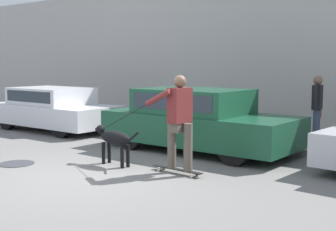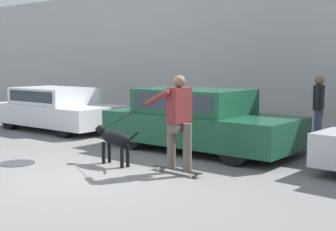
{
  "view_description": "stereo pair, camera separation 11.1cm",
  "coord_description": "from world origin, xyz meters",
  "px_view_note": "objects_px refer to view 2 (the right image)",
  "views": [
    {
      "loc": [
        6.1,
        -5.32,
        2.0
      ],
      "look_at": [
        0.42,
        1.73,
        0.95
      ],
      "focal_mm": 50.0,
      "sensor_mm": 36.0,
      "label": 1
    },
    {
      "loc": [
        6.19,
        -5.24,
        2.0
      ],
      "look_at": [
        0.42,
        1.73,
        0.95
      ],
      "focal_mm": 50.0,
      "sensor_mm": 36.0,
      "label": 2
    }
  ],
  "objects_px": {
    "parked_car_1": "(199,121)",
    "dog": "(114,139)",
    "skateboarder": "(179,118)",
    "pedestrian_with_bag": "(319,106)",
    "parked_car_0": "(57,109)"
  },
  "relations": [
    {
      "from": "parked_car_1",
      "to": "pedestrian_with_bag",
      "type": "height_order",
      "value": "pedestrian_with_bag"
    },
    {
      "from": "parked_car_0",
      "to": "dog",
      "type": "relative_size",
      "value": 3.19
    },
    {
      "from": "dog",
      "to": "pedestrian_with_bag",
      "type": "relative_size",
      "value": 0.81
    },
    {
      "from": "parked_car_1",
      "to": "skateboarder",
      "type": "relative_size",
      "value": 1.89
    },
    {
      "from": "parked_car_0",
      "to": "skateboarder",
      "type": "height_order",
      "value": "skateboarder"
    },
    {
      "from": "parked_car_1",
      "to": "dog",
      "type": "relative_size",
      "value": 3.51
    },
    {
      "from": "parked_car_0",
      "to": "skateboarder",
      "type": "relative_size",
      "value": 1.72
    },
    {
      "from": "parked_car_0",
      "to": "dog",
      "type": "height_order",
      "value": "parked_car_0"
    },
    {
      "from": "parked_car_1",
      "to": "skateboarder",
      "type": "bearing_deg",
      "value": -63.85
    },
    {
      "from": "dog",
      "to": "pedestrian_with_bag",
      "type": "height_order",
      "value": "pedestrian_with_bag"
    },
    {
      "from": "parked_car_0",
      "to": "parked_car_1",
      "type": "xyz_separation_m",
      "value": [
        5.13,
        0.0,
        0.07
      ]
    },
    {
      "from": "parked_car_1",
      "to": "dog",
      "type": "height_order",
      "value": "parked_car_1"
    },
    {
      "from": "dog",
      "to": "skateboarder",
      "type": "height_order",
      "value": "skateboarder"
    },
    {
      "from": "parked_car_0",
      "to": "pedestrian_with_bag",
      "type": "xyz_separation_m",
      "value": [
        7.05,
        2.04,
        0.37
      ]
    },
    {
      "from": "parked_car_0",
      "to": "parked_car_1",
      "type": "relative_size",
      "value": 0.91
    }
  ]
}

